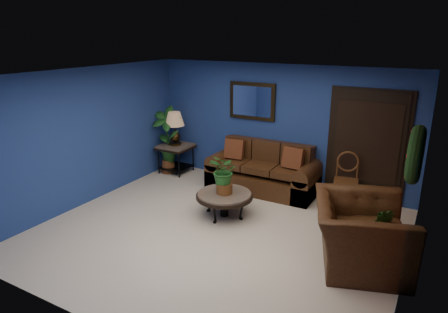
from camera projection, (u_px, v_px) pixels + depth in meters
The scene contains 18 objects.
floor at pixel (218, 232), 6.44m from camera, with size 5.50×5.50×0.00m, color beige.
wall_back at pixel (279, 126), 8.15m from camera, with size 5.50×0.04×2.50m, color navy.
wall_left at pixel (89, 136), 7.35m from camera, with size 0.04×5.00×2.50m, color navy.
wall_right_brick at pixel (415, 192), 4.78m from camera, with size 0.04×5.00×2.50m, color #612B1B.
ceiling at pixel (217, 75), 5.69m from camera, with size 5.50×5.00×0.02m, color silver.
crown_molding at pixel (428, 94), 4.44m from camera, with size 0.03×5.00×0.14m, color white.
wall_mirror at pixel (252, 101), 8.25m from camera, with size 1.02×0.06×0.77m, color #3C2911.
closet_door at pixel (367, 147), 7.36m from camera, with size 1.44×0.06×2.18m, color black.
wreath at pixel (416, 155), 4.71m from camera, with size 0.72×0.72×0.16m, color black.
sofa at pixel (264, 174), 8.13m from camera, with size 2.18×0.94×0.98m.
coffee_table at pixel (224, 196), 6.92m from camera, with size 0.99×0.99×0.42m.
end_table at pixel (176, 151), 9.07m from camera, with size 0.71×0.71×0.65m.
table_lamp at pixel (175, 124), 8.89m from camera, with size 0.44×0.44×0.72m.
side_chair at pixel (347, 176), 7.33m from camera, with size 0.50×0.50×1.00m.
armchair at pixel (360, 233), 5.45m from camera, with size 1.40×1.22×0.91m, color #422812.
coffee_plant at pixel (224, 173), 6.79m from camera, with size 0.62×0.58×0.69m.
floor_plant at pixel (379, 232), 5.63m from camera, with size 0.36×0.30×0.77m.
tall_plant at pixel (167, 137), 8.96m from camera, with size 0.73×0.55×1.52m.
Camera 1 is at (2.92, -4.99, 3.09)m, focal length 32.00 mm.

